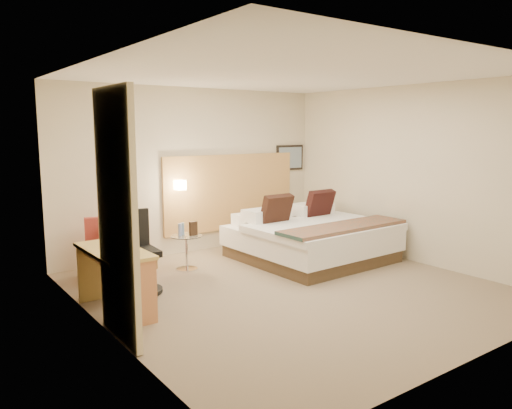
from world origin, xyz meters
TOP-DOWN VIEW (x-y plane):
  - floor at (0.00, 0.00)m, footprint 4.80×5.00m
  - ceiling at (0.00, 0.00)m, footprint 4.80×5.00m
  - wall_back at (0.00, 2.51)m, footprint 4.80×0.02m
  - wall_front at (0.00, -2.51)m, footprint 4.80×0.02m
  - wall_left at (-2.41, 0.00)m, footprint 0.02×5.00m
  - wall_right at (2.41, 0.00)m, footprint 0.02×5.00m
  - headboard_panel at (0.70, 2.47)m, footprint 2.60×0.04m
  - art_frame at (2.02, 2.48)m, footprint 0.62×0.03m
  - art_canvas at (2.02, 2.46)m, footprint 0.54×0.01m
  - lamp_arm at (-0.35, 2.42)m, footprint 0.02×0.12m
  - lamp_shade at (-0.35, 2.36)m, footprint 0.15×0.15m
  - curtain at (-2.36, -0.25)m, footprint 0.06×0.90m
  - bottle_a at (-0.76, 1.59)m, footprint 0.06×0.06m
  - bottle_b at (-0.70, 1.64)m, footprint 0.06×0.06m
  - menu_folder at (-0.58, 1.53)m, footprint 0.12×0.05m
  - bed at (1.20, 0.96)m, footprint 2.19×2.12m
  - lounge_chair at (-1.63, 1.84)m, footprint 0.92×0.85m
  - side_table at (-0.68, 1.56)m, footprint 0.48×0.48m
  - desk at (-2.11, 0.50)m, footprint 0.55×1.17m
  - desk_chair at (-1.67, 1.01)m, footprint 0.61×0.61m

SIDE VIEW (x-z plane):
  - floor at x=0.00m, z-range -0.02..0.00m
  - side_table at x=-0.68m, z-range 0.03..0.54m
  - lounge_chair at x=-1.63m, z-range -0.08..0.73m
  - bed at x=1.20m, z-range -0.18..0.86m
  - desk_chair at x=-1.67m, z-range -0.09..0.93m
  - desk at x=-2.11m, z-range 0.21..0.94m
  - bottle_a at x=-0.76m, z-range 0.51..0.69m
  - bottle_b at x=-0.70m, z-range 0.51..0.69m
  - menu_folder at x=-0.58m, z-range 0.51..0.71m
  - headboard_panel at x=0.70m, z-range 0.30..1.60m
  - lamp_arm at x=-0.35m, z-range 1.14..1.16m
  - lamp_shade at x=-0.35m, z-range 1.07..1.22m
  - curtain at x=-2.36m, z-range 0.01..2.43m
  - wall_back at x=0.00m, z-range 0.00..2.70m
  - wall_front at x=0.00m, z-range 0.00..2.70m
  - wall_left at x=-2.41m, z-range 0.00..2.70m
  - wall_right at x=2.41m, z-range 0.00..2.70m
  - art_frame at x=2.02m, z-range 1.27..1.73m
  - art_canvas at x=2.02m, z-range 1.30..1.70m
  - ceiling at x=0.00m, z-range 2.70..2.72m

